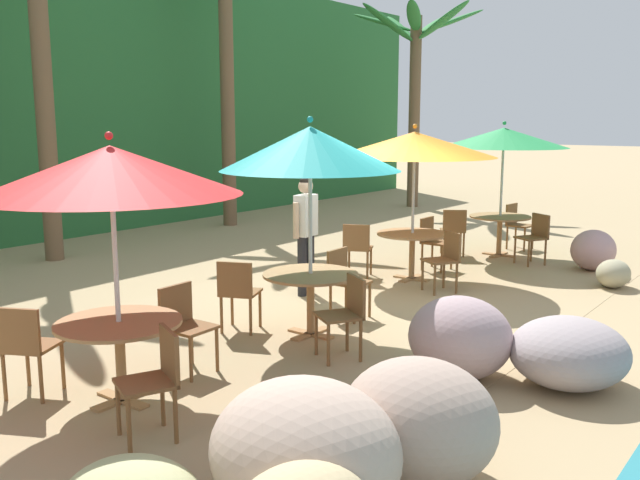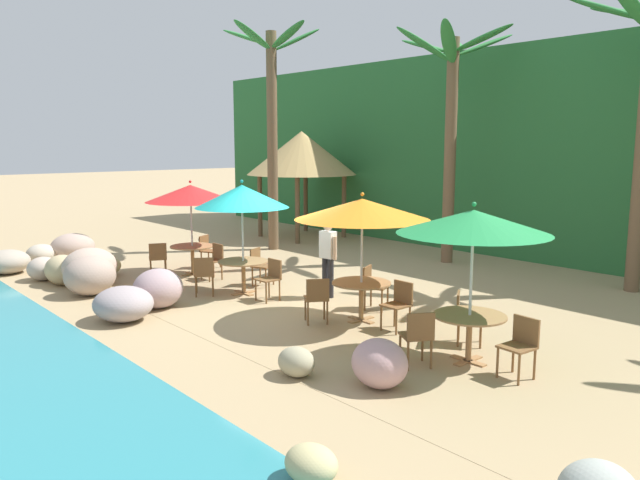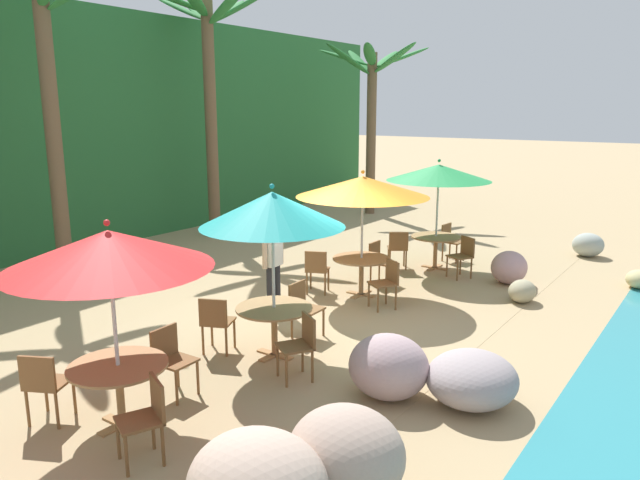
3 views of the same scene
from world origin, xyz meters
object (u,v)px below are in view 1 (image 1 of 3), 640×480
Objects in this scene: chair_orange_left at (445,257)px; umbrella_green at (504,138)px; palm_tree_third at (225,28)px; chair_green_left at (535,235)px; palm_tree_second at (39,13)px; waiter_in_white at (306,227)px; chair_orange_seaward at (432,239)px; chair_red_left at (157,375)px; dining_table_orange at (412,241)px; palm_tree_fourth at (415,67)px; umbrella_teal at (310,149)px; umbrella_orange at (415,144)px; chair_red_inland at (26,344)px; chair_red_seaward at (184,322)px; chair_green_inland at (454,229)px; chair_teal_seaward at (344,278)px; dining_table_teal at (311,284)px; chair_green_seaward at (516,222)px; chair_teal_inland at (238,290)px; chair_teal_left at (346,311)px; chair_orange_inland at (357,246)px; dining_table_red at (119,335)px; dining_table_green at (500,223)px.

umbrella_green reaches higher than chair_orange_left.
palm_tree_third is at bearing 68.89° from chair_orange_left.
umbrella_green is at bearing 66.48° from chair_green_left.
palm_tree_second reaches higher than waiter_in_white.
chair_orange_seaward is 1.50m from chair_orange_left.
chair_red_left is 0.79× the size of dining_table_orange.
chair_red_left is 15.45m from palm_tree_fourth.
palm_tree_second is at bearing -175.29° from palm_tree_third.
chair_orange_left is at bearing -47.50° from waiter_in_white.
umbrella_orange is (3.19, 0.48, -0.06)m from umbrella_teal.
chair_red_inland is 1.00× the size of chair_green_left.
chair_red_seaward and chair_green_inland have the same top height.
palm_tree_third reaches higher than palm_tree_fourth.
chair_red_left is 3.71m from chair_teal_seaward.
dining_table_teal is 1.26× the size of chair_green_inland.
chair_red_left is at bearing -179.93° from chair_green_left.
palm_tree_third is (-1.16, 6.56, 4.00)m from chair_green_seaward.
chair_teal_seaward is (0.85, 0.12, -1.64)m from umbrella_teal.
chair_teal_seaward is 1.00× the size of chair_teal_inland.
waiter_in_white is (1.87, 0.47, 0.47)m from chair_teal_inland.
palm_tree_fourth reaches higher than chair_teal_left.
palm_tree_third is (0.25, 5.93, 4.00)m from chair_green_inland.
chair_red_seaward is 0.36× the size of umbrella_green.
umbrella_orange is at bearing -110.46° from palm_tree_third.
palm_tree_fourth is at bearing 31.90° from chair_orange_seaward.
chair_teal_seaward and chair_orange_inland have the same top height.
palm_tree_second reaches higher than chair_green_inland.
dining_table_teal is 6.02m from umbrella_green.
umbrella_orange is at bearing -150.37° from palm_tree_fourth.
dining_table_red is 1.26× the size of chair_red_left.
chair_green_seaward reaches higher than dining_table_teal.
chair_orange_seaward is 0.16× the size of palm_tree_fourth.
chair_orange_inland is at bearing -116.62° from palm_tree_third.
umbrella_orange reaches higher than chair_orange_seaward.
chair_green_seaward is at bearing 1.47° from dining_table_green.
umbrella_orange is 2.86× the size of chair_green_seaward.
umbrella_teal reaches higher than chair_green_left.
umbrella_teal is 1.85m from chair_teal_inland.
chair_teal_inland is (2.09, 0.57, -0.10)m from dining_table_red.
chair_red_left is 2.41m from chair_teal_left.
palm_tree_third is (0.04, 7.37, 4.00)m from chair_green_left.
chair_orange_inland is 4.06m from chair_green_seaward.
chair_teal_left is 1.00× the size of chair_green_left.
chair_teal_left is 8.09m from palm_tree_second.
dining_table_red is 1.26× the size of chair_orange_inland.
chair_orange_left is 7.89m from palm_tree_second.
chair_green_inland is at bearing -6.05° from waiter_in_white.
chair_red_inland is 3.09m from chair_teal_left.
chair_teal_seaward is (3.63, 0.77, 0.00)m from chair_red_left.
chair_green_inland is at bearing -92.44° from palm_tree_third.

